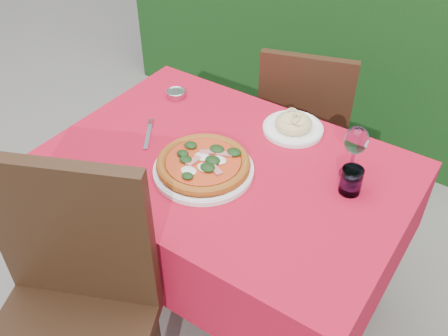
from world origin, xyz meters
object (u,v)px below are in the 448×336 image
Objects in this scene: chair_far at (304,121)px; wine_glass at (356,142)px; fork at (148,137)px; steel_ramekin at (176,94)px; pizza_plate at (203,165)px; water_glass at (351,182)px; chair_near at (69,308)px; pasta_plate at (293,125)px.

chair_far is 0.75m from wine_glass.
fork is at bearing 49.57° from chair_far.
steel_ramekin is at bearing 73.07° from fork.
wine_glass is at bearing 32.84° from pizza_plate.
pizza_plate is 4.11× the size of water_glass.
chair_far is at bearing 128.66° from wine_glass.
pizza_plate is at bearing -147.16° from wine_glass.
chair_far is 12.25× the size of steel_ramekin.
pizza_plate is at bearing -157.23° from water_glass.
chair_near reaches higher than chair_far.
chair_near is 14.41× the size of steel_ramekin.
chair_near is 0.99m from steel_ramekin.
chair_far is 0.83m from fork.
wine_glass is at bearing 36.50° from chair_near.
pizza_plate is 0.50m from steel_ramekin.
chair_near is 11.36× the size of water_glass.
pasta_plate is (0.14, 0.39, -0.01)m from pizza_plate.
pizza_plate is 0.42m from pasta_plate.
chair_far is at bearing 33.15° from fork.
pasta_plate is at bearing 157.12° from wine_glass.
chair_far is 0.79m from water_glass.
pasta_plate is 3.12× the size of steel_ramekin.
fork is at bearing 85.51° from chair_near.
chair_near reaches higher than wine_glass.
water_glass is (0.32, -0.20, 0.02)m from pasta_plate.
water_glass is at bearing -32.35° from pasta_plate.
steel_ramekin is at bearing 139.19° from pizza_plate.
chair_near is 0.96m from water_glass.
water_glass is at bearing -67.59° from wine_glass.
chair_near reaches higher than water_glass.
chair_far is 9.66× the size of water_glass.
fork is (-0.29, 0.05, -0.03)m from pizza_plate.
steel_ramekin is at bearing 175.93° from wine_glass.
wine_glass is (-0.03, 0.08, 0.10)m from water_glass.
steel_ramekin is at bearing -173.13° from pasta_plate.
pizza_plate is at bearing 59.72° from chair_near.
chair_near is at bearing -123.38° from water_glass.
wine_glass reaches higher than steel_ramekin.
fork is (-0.75, -0.15, -0.04)m from water_glass.
pasta_plate is at bearing 4.52° from fork.
wine_glass is at bearing -4.07° from steel_ramekin.
chair_far reaches higher than pasta_plate.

